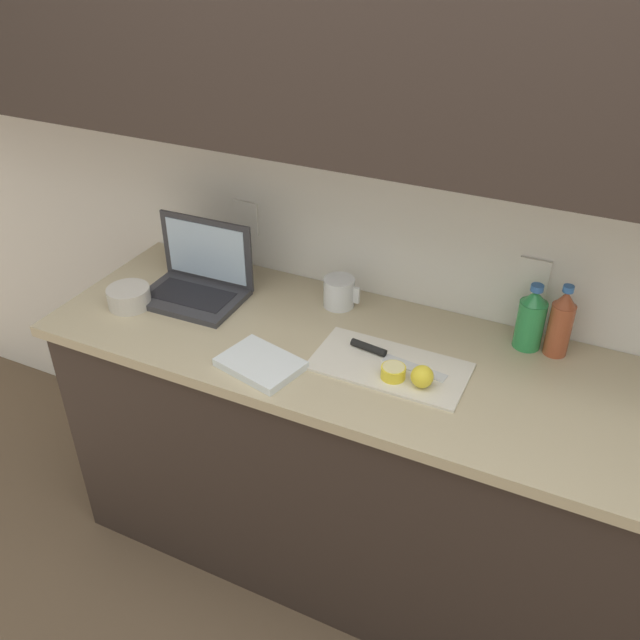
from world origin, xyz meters
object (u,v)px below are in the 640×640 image
laptop (198,279)px  lemon_whole_beside (422,376)px  lemon_half_cut (393,372)px  knife (380,354)px  bottle_green_soda (561,323)px  bottle_oil_tall (531,319)px  bowl_white (129,297)px  cutting_board (390,366)px  measuring_cup (339,292)px

laptop → lemon_whole_beside: size_ratio=5.39×
laptop → lemon_half_cut: (0.74, -0.16, -0.03)m
knife → laptop: bearing=-179.3°
lemon_whole_beside → bottle_green_soda: size_ratio=0.28×
lemon_whole_beside → laptop: bearing=169.1°
bottle_green_soda → bottle_oil_tall: bearing=180.0°
lemon_whole_beside → bowl_white: (-0.98, -0.00, -0.01)m
knife → lemon_half_cut: bearing=-41.8°
lemon_half_cut → lemon_whole_beside: bearing=-1.5°
bottle_green_soda → bottle_oil_tall: bottle_green_soda is taller
bottle_green_soda → bowl_white: (-1.27, -0.32, -0.07)m
cutting_board → bottle_green_soda: bearing=34.1°
cutting_board → bottle_green_soda: size_ratio=1.95×
cutting_board → bowl_white: (-0.87, -0.05, 0.03)m
laptop → lemon_whole_beside: (0.82, -0.16, -0.02)m
lemon_whole_beside → bottle_oil_tall: bottle_oil_tall is taller
cutting_board → bowl_white: size_ratio=3.20×
lemon_whole_beside → bowl_white: lemon_whole_beside is taller
bowl_white → lemon_whole_beside: bearing=0.0°
cutting_board → bowl_white: bowl_white is taller
bottle_oil_tall → cutting_board: bearing=-139.8°
cutting_board → bottle_oil_tall: bearing=40.2°
lemon_half_cut → measuring_cup: bearing=135.2°
bottle_green_soda → bowl_white: bearing=-165.7°
laptop → measuring_cup: 0.46m
bottle_green_soda → knife: bearing=-151.3°
lemon_whole_beside → bottle_oil_tall: size_ratio=0.30×
bottle_oil_tall → bowl_white: bottle_oil_tall is taller
knife → bowl_white: bearing=-167.2°
bottle_oil_tall → bowl_white: (-1.19, -0.32, -0.06)m
laptop → lemon_half_cut: size_ratio=4.89×
cutting_board → measuring_cup: 0.36m
knife → bottle_green_soda: size_ratio=1.34×
knife → bottle_oil_tall: 0.44m
knife → bowl_white: 0.83m
bottle_oil_tall → laptop: bearing=-170.9°
knife → bottle_green_soda: bearing=36.1°
measuring_cup → bottle_green_soda: bearing=2.6°
cutting_board → bottle_green_soda: (0.40, 0.27, 0.10)m
bowl_white → lemon_half_cut: bearing=0.2°
lemon_whole_beside → bottle_green_soda: (0.30, 0.32, 0.06)m
lemon_half_cut → bottle_oil_tall: 0.44m
cutting_board → bottle_green_soda: bottle_green_soda is taller
knife → bottle_oil_tall: bottle_oil_tall is taller
lemon_half_cut → bowl_white: (-0.90, -0.00, 0.01)m
laptop → bottle_oil_tall: bearing=7.6°
laptop → bottle_green_soda: (1.11, 0.17, 0.04)m
lemon_whole_beside → cutting_board: bearing=155.4°
knife → lemon_whole_beside: bearing=-20.8°
bowl_white → cutting_board: bearing=3.3°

